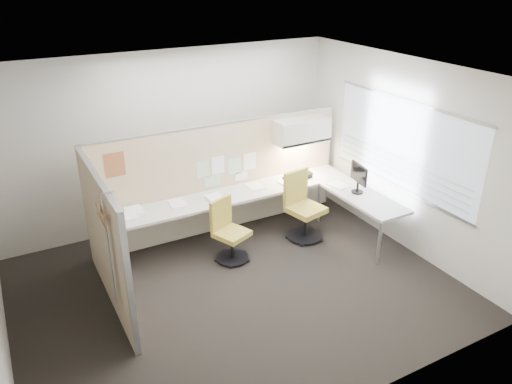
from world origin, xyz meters
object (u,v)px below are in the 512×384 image
desk (256,201)px  phone (304,175)px  chair_left (228,232)px  monitor (359,177)px  chair_right (302,208)px

desk → phone: (0.98, 0.15, 0.18)m
desk → phone: size_ratio=16.99×
chair_left → monitor: (2.05, -0.31, 0.57)m
chair_right → phone: size_ratio=4.49×
chair_left → monitor: monitor is taller
chair_left → phone: (1.66, 0.57, 0.36)m
desk → chair_right: chair_right is taller
chair_left → monitor: bearing=-31.4°
chair_right → monitor: bearing=-37.1°
desk → phone: phone is taller
chair_left → chair_right: 1.29m
monitor → phone: monitor is taller
chair_right → desk: bearing=136.3°
desk → chair_left: size_ratio=4.39×
chair_left → monitor: size_ratio=1.98×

